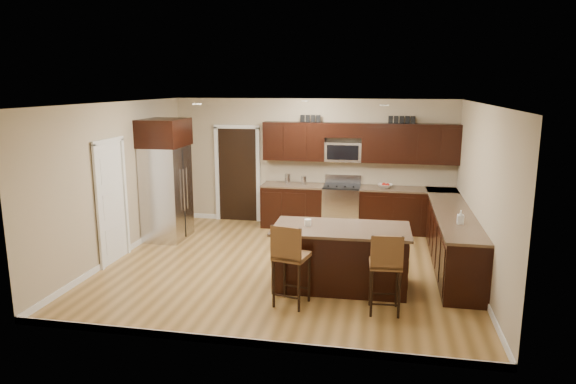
% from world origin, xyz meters
% --- Properties ---
extents(floor, '(6.00, 6.00, 0.00)m').
position_xyz_m(floor, '(0.00, 0.00, 0.00)').
color(floor, '#A47B41').
rests_on(floor, ground).
extents(ceiling, '(6.00, 6.00, 0.00)m').
position_xyz_m(ceiling, '(0.00, 0.00, 2.70)').
color(ceiling, silver).
rests_on(ceiling, wall_back).
extents(wall_back, '(6.00, 0.00, 6.00)m').
position_xyz_m(wall_back, '(0.00, 2.75, 1.35)').
color(wall_back, tan).
rests_on(wall_back, floor).
extents(wall_left, '(0.00, 5.50, 5.50)m').
position_xyz_m(wall_left, '(-3.00, 0.00, 1.35)').
color(wall_left, tan).
rests_on(wall_left, floor).
extents(wall_right, '(0.00, 5.50, 5.50)m').
position_xyz_m(wall_right, '(3.00, 0.00, 1.35)').
color(wall_right, tan).
rests_on(wall_right, floor).
extents(base_cabinets, '(4.02, 3.96, 0.92)m').
position_xyz_m(base_cabinets, '(1.90, 1.45, 0.46)').
color(base_cabinets, black).
rests_on(base_cabinets, floor).
extents(upper_cabinets, '(4.00, 0.33, 0.80)m').
position_xyz_m(upper_cabinets, '(1.04, 2.58, 1.84)').
color(upper_cabinets, black).
rests_on(upper_cabinets, wall_back).
extents(range, '(0.76, 0.64, 1.11)m').
position_xyz_m(range, '(0.68, 2.45, 0.47)').
color(range, silver).
rests_on(range, floor).
extents(microwave, '(0.76, 0.31, 0.40)m').
position_xyz_m(microwave, '(0.68, 2.60, 1.62)').
color(microwave, silver).
rests_on(microwave, upper_cabinets).
extents(doorway, '(0.85, 0.03, 2.06)m').
position_xyz_m(doorway, '(-1.65, 2.73, 1.03)').
color(doorway, black).
rests_on(doorway, floor).
extents(pantry_door, '(0.03, 0.80, 2.04)m').
position_xyz_m(pantry_door, '(-2.98, -0.30, 1.02)').
color(pantry_door, white).
rests_on(pantry_door, floor).
extents(letter_decor, '(2.20, 0.03, 0.15)m').
position_xyz_m(letter_decor, '(0.90, 2.58, 2.29)').
color(letter_decor, black).
rests_on(letter_decor, upper_cabinets).
extents(island, '(2.04, 1.11, 0.92)m').
position_xyz_m(island, '(0.95, -0.71, 0.43)').
color(island, black).
rests_on(island, floor).
extents(stool_left, '(0.52, 0.52, 1.16)m').
position_xyz_m(stool_left, '(0.33, -1.55, 0.72)').
color(stool_left, brown).
rests_on(stool_left, floor).
extents(stool_right, '(0.44, 0.44, 1.11)m').
position_xyz_m(stool_right, '(1.61, -1.55, 0.69)').
color(stool_right, brown).
rests_on(stool_right, floor).
extents(refrigerator, '(0.79, 0.97, 2.35)m').
position_xyz_m(refrigerator, '(-2.62, 1.14, 1.21)').
color(refrigerator, silver).
rests_on(refrigerator, floor).
extents(floor_mat, '(1.17, 0.96, 0.01)m').
position_xyz_m(floor_mat, '(-0.02, 1.55, 0.01)').
color(floor_mat, brown).
rests_on(floor_mat, floor).
extents(fruit_bowl, '(0.33, 0.33, 0.07)m').
position_xyz_m(fruit_bowl, '(1.56, 2.45, 0.96)').
color(fruit_bowl, silver).
rests_on(fruit_bowl, base_cabinets).
extents(soap_bottle, '(0.10, 0.10, 0.21)m').
position_xyz_m(soap_bottle, '(2.70, -0.16, 1.02)').
color(soap_bottle, '#B2B2B2').
rests_on(soap_bottle, base_cabinets).
extents(canister_tall, '(0.12, 0.12, 0.22)m').
position_xyz_m(canister_tall, '(-0.47, 2.45, 1.03)').
color(canister_tall, silver).
rests_on(canister_tall, base_cabinets).
extents(canister_short, '(0.11, 0.11, 0.18)m').
position_xyz_m(canister_short, '(-0.12, 2.45, 1.01)').
color(canister_short, silver).
rests_on(canister_short, base_cabinets).
extents(island_jar, '(0.10, 0.10, 0.10)m').
position_xyz_m(island_jar, '(0.45, -0.71, 0.97)').
color(island_jar, white).
rests_on(island_jar, island).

